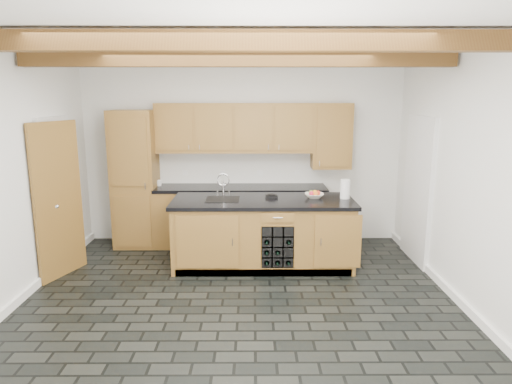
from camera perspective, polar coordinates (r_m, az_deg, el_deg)
ground at (r=5.26m, az=-2.21°, el=-14.06°), size 5.00×5.00×0.00m
room_shell at (r=5.32m, az=-3.07°, el=3.50°), size 5.01×5.00×5.00m
back_cabinetry at (r=7.11m, az=-4.72°, el=1.12°), size 3.65×0.62×2.20m
island at (r=6.29m, az=0.94°, el=-5.11°), size 2.48×0.96×0.93m
faucet at (r=6.22m, az=-4.19°, el=-0.56°), size 0.45×0.40×0.34m
kitchen_scale at (r=6.28m, az=1.97°, el=-0.51°), size 0.17×0.11×0.05m
fruit_bowl at (r=6.32m, az=7.29°, el=-0.45°), size 0.27×0.27×0.06m
fruit_cluster at (r=6.31m, az=7.29°, el=-0.14°), size 0.16×0.17×0.07m
paper_towel at (r=6.33m, az=11.07°, el=0.36°), size 0.13×0.13×0.26m
mug at (r=7.25m, az=-12.02°, el=1.09°), size 0.10×0.10×0.09m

